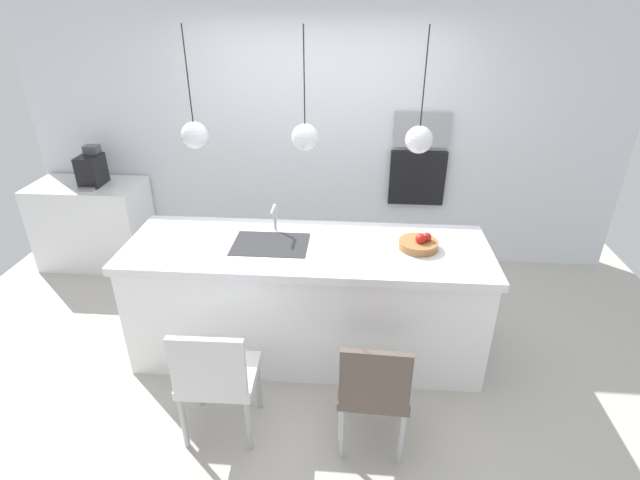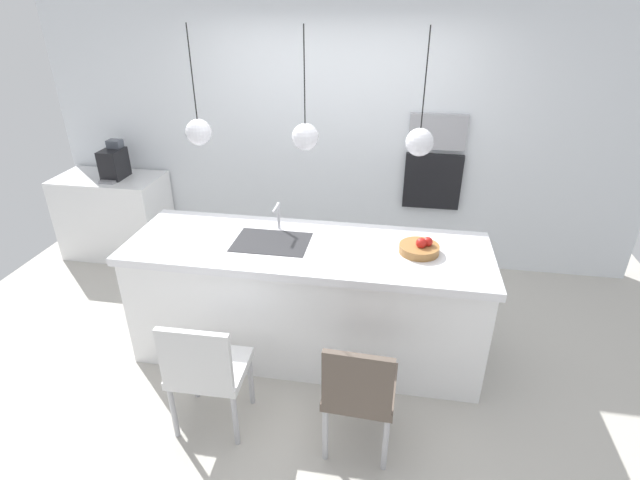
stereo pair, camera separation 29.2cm
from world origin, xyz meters
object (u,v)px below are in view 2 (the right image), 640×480
object	(u,v)px
microwave	(438,132)
oven	(432,181)
fruit_bowl	(420,248)
coffee_machine	(114,163)
chair_near	(206,368)
chair_middle	(360,388)

from	to	relation	value
microwave	oven	xyz separation A→B (m)	(0.00, 0.00, -0.50)
fruit_bowl	microwave	xyz separation A→B (m)	(0.15, 1.56, 0.45)
coffee_machine	oven	bearing A→B (deg)	5.20
fruit_bowl	chair_near	bearing A→B (deg)	-144.23
chair_middle	coffee_machine	bearing A→B (deg)	141.76
fruit_bowl	coffee_machine	distance (m)	3.36
coffee_machine	oven	world-z (taller)	coffee_machine
fruit_bowl	chair_middle	world-z (taller)	fruit_bowl
fruit_bowl	microwave	size ratio (longest dim) A/B	0.53
microwave	oven	distance (m)	0.50
chair_middle	oven	bearing A→B (deg)	79.29
oven	chair_middle	bearing A→B (deg)	-100.71
oven	chair_near	world-z (taller)	oven
coffee_machine	microwave	distance (m)	3.30
oven	chair_near	bearing A→B (deg)	-120.13
fruit_bowl	microwave	world-z (taller)	microwave
fruit_bowl	oven	size ratio (longest dim) A/B	0.51
coffee_machine	chair_middle	size ratio (longest dim) A/B	0.44
fruit_bowl	chair_middle	xyz separation A→B (m)	(-0.32, -0.94, -0.50)
oven	coffee_machine	bearing A→B (deg)	-174.80
chair_near	chair_middle	bearing A→B (deg)	0.02
chair_middle	microwave	bearing A→B (deg)	79.29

